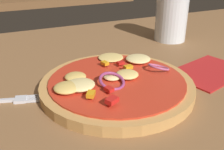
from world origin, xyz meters
TOP-DOWN VIEW (x-y plane):
  - dining_table at (0.00, 0.00)m, footprint 1.49×0.82m
  - pizza at (0.03, -0.04)m, footprint 0.26×0.26m
  - fork at (-0.16, -0.00)m, footprint 0.15×0.06m
  - beer_glass at (0.28, 0.16)m, footprint 0.08×0.08m
  - napkin at (0.22, -0.05)m, footprint 0.17×0.14m

SIDE VIEW (x-z plane):
  - dining_table at x=0.00m, z-range 0.00..0.04m
  - napkin at x=0.22m, z-range 0.04..0.04m
  - fork at x=-0.16m, z-range 0.04..0.04m
  - pizza at x=0.03m, z-range 0.03..0.07m
  - beer_glass at x=0.28m, z-range 0.03..0.16m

